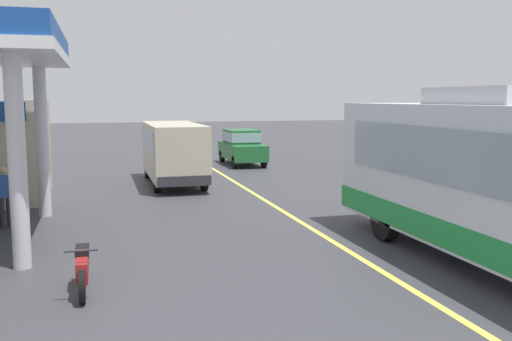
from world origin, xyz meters
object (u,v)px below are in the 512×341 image
object	(u,v)px
pedestrian_by_shop	(4,193)
car_trailing_behind_bus	(242,145)
minibus_opposing_lane	(173,148)
motorcycle_parked_forecourt	(83,267)

from	to	relation	value
pedestrian_by_shop	car_trailing_behind_bus	xyz separation A→B (m)	(9.70, 12.59, 0.08)
car_trailing_behind_bus	minibus_opposing_lane	bearing A→B (deg)	-126.21
minibus_opposing_lane	car_trailing_behind_bus	world-z (taller)	minibus_opposing_lane
motorcycle_parked_forecourt	car_trailing_behind_bus	world-z (taller)	car_trailing_behind_bus
pedestrian_by_shop	car_trailing_behind_bus	size ratio (longest dim) A/B	0.40
motorcycle_parked_forecourt	car_trailing_behind_bus	distance (m)	19.96
car_trailing_behind_bus	motorcycle_parked_forecourt	bearing A→B (deg)	-112.32
motorcycle_parked_forecourt	pedestrian_by_shop	distance (m)	6.26
motorcycle_parked_forecourt	pedestrian_by_shop	xyz separation A→B (m)	(-2.12, 5.87, 0.49)
minibus_opposing_lane	car_trailing_behind_bus	distance (m)	7.34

